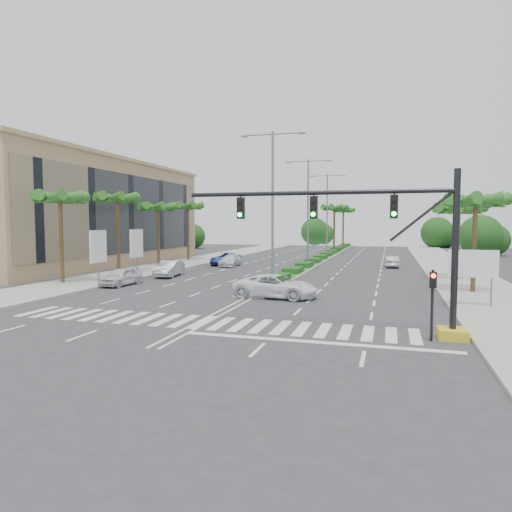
{
  "coord_description": "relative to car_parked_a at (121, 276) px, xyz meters",
  "views": [
    {
      "loc": [
        8.86,
        -20.7,
        4.92
      ],
      "look_at": [
        1.3,
        4.98,
        3.0
      ],
      "focal_mm": 32.0,
      "sensor_mm": 36.0,
      "label": 1
    }
  ],
  "objects": [
    {
      "name": "streetlight_near",
      "position": [
        11.54,
        3.27,
        6.1
      ],
      "size": [
        5.1,
        0.25,
        12.0
      ],
      "color": "slate",
      "rests_on": "ground"
    },
    {
      "name": "median_grass",
      "position": [
        11.54,
        34.27,
        -0.49
      ],
      "size": [
        1.8,
        75.0,
        0.04
      ],
      "primitive_type": "cube",
      "color": "#255E20",
      "rests_on": "median"
    },
    {
      "name": "billboard_near",
      "position": [
        -2.96,
        1.27,
        2.25
      ],
      "size": [
        0.18,
        2.1,
        4.35
      ],
      "color": "slate",
      "rests_on": "ground"
    },
    {
      "name": "car_parked_d",
      "position": [
        2.84,
        17.84,
        -0.06
      ],
      "size": [
        1.94,
        4.52,
        1.3
      ],
      "primitive_type": "imported",
      "rotation": [
        0.0,
        0.0,
        0.03
      ],
      "color": "white",
      "rests_on": "ground"
    },
    {
      "name": "car_crossing",
      "position": [
        13.2,
        -2.32,
        0.06
      ],
      "size": [
        5.75,
        3.04,
        1.54
      ],
      "primitive_type": "imported",
      "rotation": [
        0.0,
        0.0,
        1.48
      ],
      "color": "white",
      "rests_on": "ground"
    },
    {
      "name": "streetlight_far",
      "position": [
        11.54,
        35.27,
        6.1
      ],
      "size": [
        5.1,
        0.25,
        12.0
      ],
      "color": "slate",
      "rests_on": "ground"
    },
    {
      "name": "car_parked_c",
      "position": [
        1.77,
        19.15,
        0.02
      ],
      "size": [
        2.54,
        5.3,
        1.46
      ],
      "primitive_type": "imported",
      "rotation": [
        0.0,
        0.0,
        -0.02
      ],
      "color": "#334C9C",
      "rests_on": "ground"
    },
    {
      "name": "footpath_right",
      "position": [
        26.74,
        9.27,
        -0.64
      ],
      "size": [
        6.0,
        120.0,
        0.15
      ],
      "primitive_type": "cube",
      "color": "gray",
      "rests_on": "ground"
    },
    {
      "name": "median",
      "position": [
        11.54,
        34.27,
        -0.61
      ],
      "size": [
        2.2,
        75.0,
        0.2
      ],
      "primitive_type": "cube",
      "color": "gray",
      "rests_on": "ground"
    },
    {
      "name": "car_right",
      "position": [
        20.66,
        21.62,
        -0.07
      ],
      "size": [
        1.58,
        3.99,
        1.29
      ],
      "primitive_type": "imported",
      "rotation": [
        0.0,
        0.0,
        3.2
      ],
      "color": "#BBBCC0",
      "rests_on": "ground"
    },
    {
      "name": "streetlight_mid",
      "position": [
        11.54,
        19.27,
        6.1
      ],
      "size": [
        5.1,
        0.25,
        12.0
      ],
      "color": "slate",
      "rests_on": "ground"
    },
    {
      "name": "car_parked_b",
      "position": [
        0.87,
        6.53,
        0.03
      ],
      "size": [
        2.16,
        4.69,
        1.49
      ],
      "primitive_type": "imported",
      "rotation": [
        0.0,
        0.0,
        0.13
      ],
      "color": "#B4B5BA",
      "rests_on": "ground"
    },
    {
      "name": "palm_left_mid",
      "position": [
        -4.96,
        7.27,
        6.36
      ],
      "size": [
        4.57,
        4.68,
        7.95
      ],
      "color": "brown",
      "rests_on": "ground"
    },
    {
      "name": "palm_left_far",
      "position": [
        -4.96,
        15.27,
        5.78
      ],
      "size": [
        4.57,
        4.68,
        7.35
      ],
      "color": "brown",
      "rests_on": "ground"
    },
    {
      "name": "palm_right_far",
      "position": [
        26.04,
        11.27,
        5.2
      ],
      "size": [
        4.57,
        4.68,
        6.75
      ],
      "color": "brown",
      "rests_on": "ground"
    },
    {
      "name": "palm_median_b",
      "position": [
        11.54,
        59.27,
        6.46
      ],
      "size": [
        4.57,
        4.68,
        8.05
      ],
      "color": "brown",
      "rests_on": "ground"
    },
    {
      "name": "palm_left_near",
      "position": [
        -4.96,
        -0.73,
        5.98
      ],
      "size": [
        4.57,
        4.68,
        7.55
      ],
      "color": "brown",
      "rests_on": "ground"
    },
    {
      "name": "building",
      "position": [
        -14.46,
        15.27,
        5.29
      ],
      "size": [
        12.0,
        36.0,
        12.0
      ],
      "primitive_type": "cube",
      "color": "tan",
      "rests_on": "ground"
    },
    {
      "name": "footpath_left",
      "position": [
        -3.66,
        9.27,
        -0.64
      ],
      "size": [
        6.0,
        120.0,
        0.15
      ],
      "primitive_type": "cube",
      "color": "gray",
      "rests_on": "ground"
    },
    {
      "name": "signal_gantry",
      "position": [
        20.81,
        -10.73,
        2.75
      ],
      "size": [
        12.6,
        1.2,
        7.2
      ],
      "color": "gold",
      "rests_on": "ground"
    },
    {
      "name": "billboard_far",
      "position": [
        -2.96,
        7.27,
        2.25
      ],
      "size": [
        0.18,
        2.1,
        4.35
      ],
      "color": "slate",
      "rests_on": "ground"
    },
    {
      "name": "ground",
      "position": [
        11.54,
        -10.73,
        -0.71
      ],
      "size": [
        160.0,
        160.0,
        0.0
      ],
      "primitive_type": "plane",
      "color": "#333335",
      "rests_on": "ground"
    },
    {
      "name": "pedestrian_signal",
      "position": [
        22.14,
        -11.4,
        1.33
      ],
      "size": [
        0.28,
        0.36,
        3.0
      ],
      "color": "black",
      "rests_on": "ground"
    },
    {
      "name": "direction_sign",
      "position": [
        25.04,
        -2.74,
        1.74
      ],
      "size": [
        2.7,
        0.11,
        3.4
      ],
      "color": "slate",
      "rests_on": "ground"
    },
    {
      "name": "car_parked_a",
      "position": [
        0.0,
        0.0,
        0.0
      ],
      "size": [
        1.92,
        4.27,
        1.42
      ],
      "primitive_type": "imported",
      "rotation": [
        0.0,
        0.0,
        -0.06
      ],
      "color": "silver",
      "rests_on": "ground"
    },
    {
      "name": "palm_median_a",
      "position": [
        11.54,
        44.27,
        6.46
      ],
      "size": [
        4.57,
        4.68,
        8.05
      ],
      "color": "brown",
      "rests_on": "ground"
    },
    {
      "name": "palm_left_end",
      "position": [
        -4.96,
        23.27,
        6.17
      ],
      "size": [
        4.57,
        4.68,
        7.75
      ],
      "color": "brown",
      "rests_on": "ground"
    },
    {
      "name": "palm_right_near",
      "position": [
        26.04,
        3.27,
        5.49
      ],
      "size": [
        4.57,
        4.68,
        7.05
      ],
      "color": "brown",
      "rests_on": "ground"
    }
  ]
}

